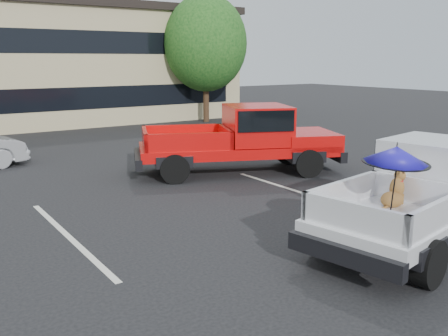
{
  "coord_description": "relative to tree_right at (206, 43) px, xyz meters",
  "views": [
    {
      "loc": [
        -5.67,
        -7.3,
        3.38
      ],
      "look_at": [
        -0.32,
        0.56,
        1.3
      ],
      "focal_mm": 40.0,
      "sensor_mm": 36.0,
      "label": 1
    }
  ],
  "objects": [
    {
      "name": "tree_back",
      "position": [
        -3.0,
        8.0,
        0.2
      ],
      "size": [
        4.68,
        4.68,
        7.11
      ],
      "color": "#332114",
      "rests_on": "ground"
    },
    {
      "name": "silver_pickup",
      "position": [
        -6.21,
        -17.94,
        -3.16
      ],
      "size": [
        5.95,
        2.95,
        2.06
      ],
      "rotation": [
        0.0,
        0.0,
        0.18
      ],
      "color": "black",
      "rests_on": "ground"
    },
    {
      "name": "stripe_left",
      "position": [
        -12.0,
        -14.0,
        -4.21
      ],
      "size": [
        0.12,
        5.0,
        0.01
      ],
      "primitive_type": "cube",
      "color": "silver",
      "rests_on": "ground"
    },
    {
      "name": "stripe_right",
      "position": [
        -6.0,
        -14.0,
        -4.21
      ],
      "size": [
        0.12,
        5.0,
        0.01
      ],
      "primitive_type": "cube",
      "color": "silver",
      "rests_on": "ground"
    },
    {
      "name": "motel_building",
      "position": [
        -7.0,
        4.99,
        -1.0
      ],
      "size": [
        20.4,
        8.4,
        6.3
      ],
      "color": "tan",
      "rests_on": "ground"
    },
    {
      "name": "red_pickup",
      "position": [
        -5.6,
        -11.44,
        -3.1
      ],
      "size": [
        6.5,
        4.38,
        2.03
      ],
      "rotation": [
        0.0,
        0.0,
        -0.41
      ],
      "color": "black",
      "rests_on": "ground"
    },
    {
      "name": "tree_right",
      "position": [
        0.0,
        0.0,
        0.0
      ],
      "size": [
        4.46,
        4.46,
        6.78
      ],
      "color": "#332114",
      "rests_on": "ground"
    },
    {
      "name": "ground",
      "position": [
        -9.0,
        -16.0,
        -4.21
      ],
      "size": [
        90.0,
        90.0,
        0.0
      ],
      "primitive_type": "plane",
      "color": "black",
      "rests_on": "ground"
    }
  ]
}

